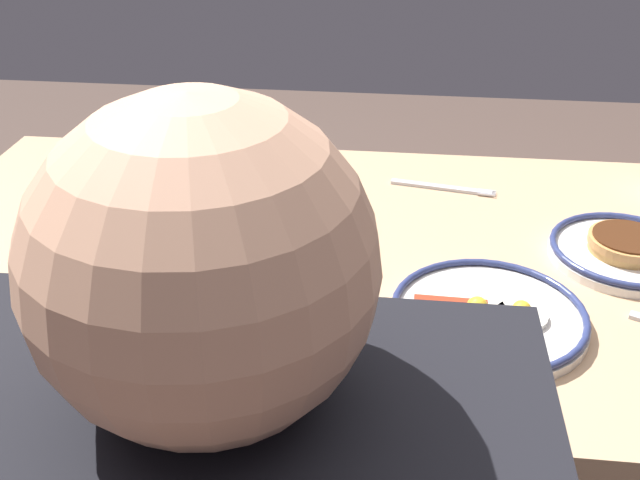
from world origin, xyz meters
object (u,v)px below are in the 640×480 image
at_px(plate_far_companion, 626,250).
at_px(paper_napkin, 125,277).
at_px(drinking_glass, 280,172).
at_px(plate_near_main, 169,186).
at_px(plate_center_pancakes, 488,315).
at_px(fork_near, 443,188).

height_order(plate_far_companion, paper_napkin, plate_far_companion).
distance_m(plate_far_companion, drinking_glass, 0.58).
height_order(plate_near_main, plate_far_companion, plate_near_main).
relative_size(plate_center_pancakes, paper_napkin, 1.77).
height_order(plate_far_companion, fork_near, plate_far_companion).
bearing_deg(plate_near_main, plate_far_companion, 169.92).
distance_m(paper_napkin, fork_near, 0.60).
relative_size(plate_center_pancakes, fork_near, 1.38).
xyz_separation_m(plate_near_main, drinking_glass, (-0.20, -0.00, 0.04)).
distance_m(plate_near_main, plate_far_companion, 0.77).
bearing_deg(fork_near, plate_near_main, 9.57).
distance_m(plate_near_main, drinking_glass, 0.20).
bearing_deg(plate_center_pancakes, drinking_glass, -44.50).
xyz_separation_m(plate_near_main, plate_center_pancakes, (-0.54, 0.33, -0.01)).
bearing_deg(fork_near, paper_napkin, 36.84).
height_order(drinking_glass, paper_napkin, drinking_glass).
relative_size(plate_far_companion, paper_napkin, 1.54).
relative_size(plate_center_pancakes, plate_far_companion, 1.15).
relative_size(plate_far_companion, fork_near, 1.20).
bearing_deg(plate_center_pancakes, paper_napkin, -5.76).
relative_size(plate_far_companion, drinking_glass, 1.85).
height_order(paper_napkin, fork_near, fork_near).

